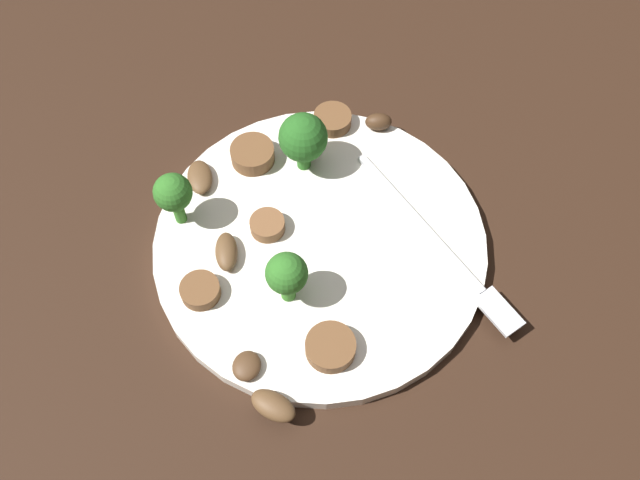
% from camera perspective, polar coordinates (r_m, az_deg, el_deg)
% --- Properties ---
extents(ground_plane, '(1.40, 1.40, 0.00)m').
position_cam_1_polar(ground_plane, '(0.52, 0.00, -0.64)').
color(ground_plane, black).
extents(plate, '(0.25, 0.25, 0.01)m').
position_cam_1_polar(plate, '(0.52, 0.00, -0.32)').
color(plate, white).
rests_on(plate, ground_plane).
extents(fork, '(0.18, 0.02, 0.00)m').
position_cam_1_polar(fork, '(0.51, 10.32, -0.93)').
color(fork, silver).
rests_on(fork, plate).
extents(broccoli_floret_0, '(0.03, 0.03, 0.05)m').
position_cam_1_polar(broccoli_floret_0, '(0.46, -2.77, -2.89)').
color(broccoli_floret_0, '#347525').
rests_on(broccoli_floret_0, plate).
extents(broccoli_floret_1, '(0.04, 0.04, 0.05)m').
position_cam_1_polar(broccoli_floret_1, '(0.52, -1.41, 8.40)').
color(broccoli_floret_1, '#296420').
rests_on(broccoli_floret_1, plate).
extents(broccoli_floret_2, '(0.03, 0.03, 0.05)m').
position_cam_1_polar(broccoli_floret_2, '(0.50, -12.04, 3.76)').
color(broccoli_floret_2, '#347525').
rests_on(broccoli_floret_2, plate).
extents(sausage_slice_0, '(0.05, 0.05, 0.01)m').
position_cam_1_polar(sausage_slice_0, '(0.47, 0.88, -8.85)').
color(sausage_slice_0, brown).
rests_on(sausage_slice_0, plate).
extents(sausage_slice_1, '(0.04, 0.04, 0.01)m').
position_cam_1_polar(sausage_slice_1, '(0.51, -4.37, 1.23)').
color(sausage_slice_1, brown).
rests_on(sausage_slice_1, plate).
extents(sausage_slice_2, '(0.04, 0.04, 0.01)m').
position_cam_1_polar(sausage_slice_2, '(0.49, -9.87, -4.13)').
color(sausage_slice_2, brown).
rests_on(sausage_slice_2, plate).
extents(sausage_slice_3, '(0.04, 0.04, 0.01)m').
position_cam_1_polar(sausage_slice_3, '(0.55, -5.74, 6.99)').
color(sausage_slice_3, brown).
rests_on(sausage_slice_3, plate).
extents(sausage_slice_4, '(0.03, 0.03, 0.01)m').
position_cam_1_polar(sausage_slice_4, '(0.57, 1.04, 9.93)').
color(sausage_slice_4, brown).
rests_on(sausage_slice_4, plate).
extents(mushroom_0, '(0.04, 0.03, 0.01)m').
position_cam_1_polar(mushroom_0, '(0.54, -9.90, 5.15)').
color(mushroom_0, brown).
rests_on(mushroom_0, plate).
extents(mushroom_1, '(0.04, 0.03, 0.01)m').
position_cam_1_polar(mushroom_1, '(0.46, -3.88, -13.51)').
color(mushroom_1, brown).
rests_on(mushroom_1, plate).
extents(mushroom_2, '(0.04, 0.03, 0.01)m').
position_cam_1_polar(mushroom_2, '(0.50, -7.74, -0.96)').
color(mushroom_2, brown).
rests_on(mushroom_2, plate).
extents(mushroom_3, '(0.03, 0.03, 0.01)m').
position_cam_1_polar(mushroom_3, '(0.47, -6.08, -10.31)').
color(mushroom_3, '#4C331E').
rests_on(mushroom_3, plate).
extents(mushroom_4, '(0.02, 0.03, 0.01)m').
position_cam_1_polar(mushroom_4, '(0.57, 4.86, 9.72)').
color(mushroom_4, '#422B19').
rests_on(mushroom_4, plate).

